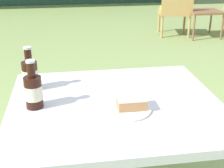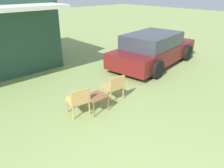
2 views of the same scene
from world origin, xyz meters
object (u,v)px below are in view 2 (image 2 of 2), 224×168
Objects in this scene: parked_car at (153,49)px; wicker_chair_plain at (114,86)px; wicker_chair_cushioned at (78,99)px; garden_side_table at (96,97)px.

parked_car is 3.53m from wicker_chair_plain.
garden_side_table is (0.44, -0.15, -0.05)m from wicker_chair_cushioned.
garden_side_table is at bearing -169.99° from parked_car.
parked_car is at bearing 18.22° from garden_side_table.
wicker_chair_cushioned is at bearing 4.87° from wicker_chair_plain.
parked_car reaches higher than wicker_chair_plain.
parked_car is 8.64× the size of garden_side_table.
wicker_chair_plain is at bearing -168.09° from parked_car.
wicker_chair_plain is (-3.31, -1.21, -0.20)m from parked_car.
garden_side_table is at bearing 15.36° from wicker_chair_plain.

